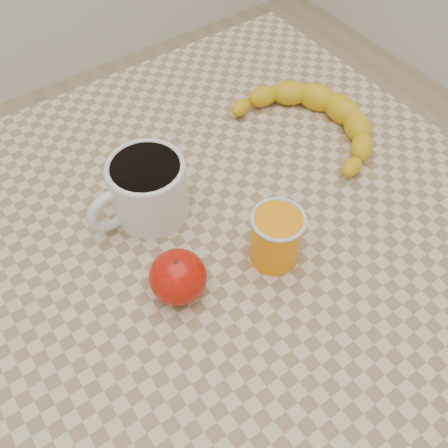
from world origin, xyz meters
TOP-DOWN VIEW (x-y plane):
  - ground at (0.00, 0.00)m, footprint 3.00×3.00m
  - table at (0.00, 0.00)m, footprint 0.80×0.80m
  - coffee_mug at (-0.06, 0.09)m, footprint 0.15×0.11m
  - orange_juice_glass at (0.03, -0.07)m, footprint 0.07×0.07m
  - apple at (-0.09, -0.04)m, footprint 0.09×0.09m
  - banana at (0.23, 0.08)m, footprint 0.24×0.30m

SIDE VIEW (x-z plane):
  - ground at x=0.00m, z-range 0.00..0.00m
  - table at x=0.00m, z-range 0.29..1.04m
  - banana at x=0.23m, z-range 0.75..0.79m
  - apple at x=-0.09m, z-range 0.75..0.81m
  - orange_juice_glass at x=0.03m, z-range 0.75..0.83m
  - coffee_mug at x=-0.06m, z-range 0.75..0.84m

